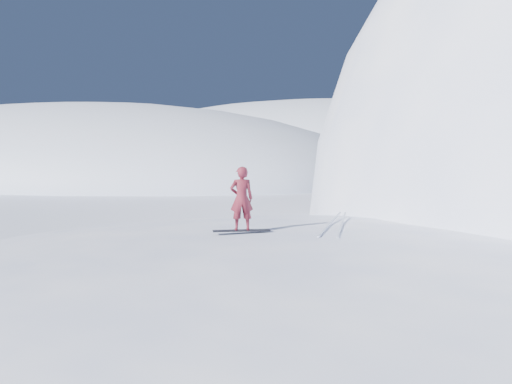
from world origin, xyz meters
TOP-DOWN VIEW (x-y plane):
  - ground at (0.00, 0.00)m, footprint 400.00×400.00m
  - near_ridge at (1.00, 3.00)m, footprint 36.00×28.00m
  - far_ridge_a at (-70.00, 60.00)m, footprint 120.00×70.00m
  - far_ridge_c at (-40.00, 110.00)m, footprint 140.00×90.00m
  - wind_bumps at (-0.56, 2.12)m, footprint 16.00×14.40m
  - snowboard at (-3.19, 2.15)m, footprint 1.61×1.22m
  - snowboarder at (-3.19, 2.15)m, footprint 0.83×0.76m
  - vapor_plume at (-47.85, 37.83)m, footprint 10.40×8.32m
  - board_tracks at (-1.14, 5.09)m, footprint 1.66×5.92m

SIDE VIEW (x-z plane):
  - ground at x=0.00m, z-range 0.00..0.00m
  - near_ridge at x=1.00m, z-range -2.40..2.40m
  - far_ridge_a at x=-70.00m, z-range -14.00..14.00m
  - far_ridge_c at x=-40.00m, z-range -18.00..18.00m
  - wind_bumps at x=-0.56m, z-range -0.50..0.50m
  - vapor_plume at x=-47.85m, z-range -3.64..3.64m
  - snowboard at x=-3.19m, z-range 2.40..2.43m
  - board_tracks at x=-1.14m, z-range 2.40..2.44m
  - snowboarder at x=-3.19m, z-range 2.43..4.33m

